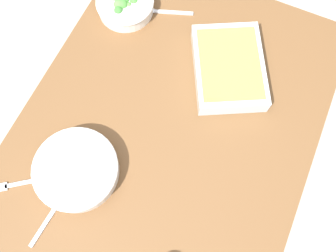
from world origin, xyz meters
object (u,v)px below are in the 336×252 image
fork_on_table (18,184)px  baking_dish (229,67)px  broccoli_bowl (125,4)px  stew_bowl (76,170)px  spoon_by_stew (53,211)px  spoon_by_broccoli (161,11)px

fork_on_table → baking_dish: bearing=144.4°
broccoli_bowl → baking_dish: size_ratio=0.55×
stew_bowl → spoon_by_stew: bearing=-4.8°
broccoli_bowl → spoon_by_stew: bearing=9.6°
baking_dish → spoon_by_broccoli: baking_dish is taller
stew_bowl → baking_dish: (-0.50, 0.29, 0.00)m
spoon_by_stew → baking_dish: bearing=154.7°
broccoli_bowl → baking_dish: bearing=78.5°
baking_dish → spoon_by_broccoli: size_ratio=2.15×
broccoli_bowl → spoon_by_broccoli: bearing=109.9°
spoon_by_stew → fork_on_table: (-0.02, -0.14, -0.00)m
stew_bowl → spoon_by_broccoli: bearing=-178.9°
broccoli_bowl → spoon_by_stew: broccoli_bowl is taller
stew_bowl → baking_dish: 0.58m
stew_bowl → broccoli_bowl: bearing=-167.3°
baking_dish → fork_on_table: baking_dish is taller
baking_dish → stew_bowl: bearing=-29.9°
stew_bowl → broccoli_bowl: size_ratio=1.25×
stew_bowl → spoon_by_stew: 0.13m
broccoli_bowl → spoon_by_broccoli: size_ratio=1.18×
broccoli_bowl → fork_on_table: size_ratio=1.31×
baking_dish → spoon_by_stew: 0.70m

